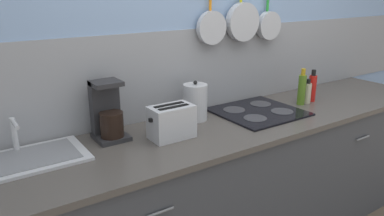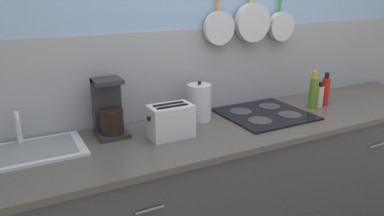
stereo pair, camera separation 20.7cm
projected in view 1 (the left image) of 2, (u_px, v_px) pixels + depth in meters
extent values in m
cube|color=#84A3CC|center=(210.00, 49.00, 2.51)|extent=(7.20, 0.06, 2.60)
cube|color=gray|center=(210.00, 68.00, 2.54)|extent=(7.20, 0.07, 0.54)
cylinder|color=#B7BABF|center=(212.00, 28.00, 2.38)|extent=(0.21, 0.04, 0.21)
cylinder|color=#B7BABF|center=(243.00, 22.00, 2.50)|extent=(0.25, 0.05, 0.25)
cylinder|color=#B7BABF|center=(269.00, 26.00, 2.65)|extent=(0.20, 0.05, 0.20)
cube|color=#3F4247|center=(242.00, 187.00, 2.48)|extent=(3.17, 0.63, 0.87)
cylinder|color=slate|center=(160.00, 212.00, 1.71)|extent=(0.14, 0.01, 0.01)
cylinder|color=slate|center=(363.00, 138.00, 2.55)|extent=(0.14, 0.01, 0.01)
cube|color=#4C4742|center=(245.00, 123.00, 2.34)|extent=(3.21, 0.67, 0.03)
cube|color=#B7BABF|center=(22.00, 161.00, 1.77)|extent=(0.59, 0.34, 0.01)
cube|color=slate|center=(22.00, 159.00, 1.77)|extent=(0.50, 0.27, 0.00)
cylinder|color=#B7BABF|center=(15.00, 136.00, 1.84)|extent=(0.03, 0.03, 0.19)
cylinder|color=#B7BABF|center=(15.00, 124.00, 1.76)|extent=(0.02, 0.14, 0.02)
cube|color=#262628|center=(111.00, 137.00, 2.04)|extent=(0.17, 0.19, 0.02)
cube|color=#262628|center=(105.00, 108.00, 2.04)|extent=(0.15, 0.06, 0.32)
cylinder|color=black|center=(112.00, 124.00, 2.00)|extent=(0.13, 0.13, 0.13)
cube|color=#262628|center=(106.00, 83.00, 1.97)|extent=(0.15, 0.14, 0.02)
cube|color=#B7BABF|center=(172.00, 122.00, 2.04)|extent=(0.24, 0.14, 0.18)
cube|color=black|center=(174.00, 107.00, 1.99)|extent=(0.18, 0.03, 0.00)
cube|color=black|center=(169.00, 105.00, 2.03)|extent=(0.18, 0.03, 0.00)
cube|color=black|center=(151.00, 120.00, 1.96)|extent=(0.02, 0.02, 0.02)
cylinder|color=#B7BABF|center=(195.00, 102.00, 2.31)|extent=(0.15, 0.15, 0.23)
sphere|color=black|center=(195.00, 83.00, 2.28)|extent=(0.02, 0.02, 0.02)
cube|color=black|center=(258.00, 112.00, 2.48)|extent=(0.53, 0.50, 0.01)
cylinder|color=#38383D|center=(255.00, 118.00, 2.33)|extent=(0.15, 0.15, 0.00)
cylinder|color=#38383D|center=(282.00, 111.00, 2.46)|extent=(0.15, 0.15, 0.00)
cylinder|color=#38383D|center=(234.00, 110.00, 2.49)|extent=(0.15, 0.15, 0.00)
cylinder|color=#38383D|center=(261.00, 104.00, 2.62)|extent=(0.15, 0.15, 0.00)
cylinder|color=#4C721E|center=(302.00, 90.00, 2.62)|extent=(0.05, 0.05, 0.21)
cylinder|color=#B28C19|center=(303.00, 72.00, 2.58)|extent=(0.03, 0.03, 0.05)
cylinder|color=#BFB799|center=(307.00, 93.00, 2.66)|extent=(0.05, 0.05, 0.14)
cylinder|color=black|center=(309.00, 81.00, 2.63)|extent=(0.03, 0.03, 0.03)
cylinder|color=red|center=(312.00, 88.00, 2.70)|extent=(0.06, 0.06, 0.19)
cylinder|color=black|center=(314.00, 73.00, 2.66)|extent=(0.03, 0.03, 0.04)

